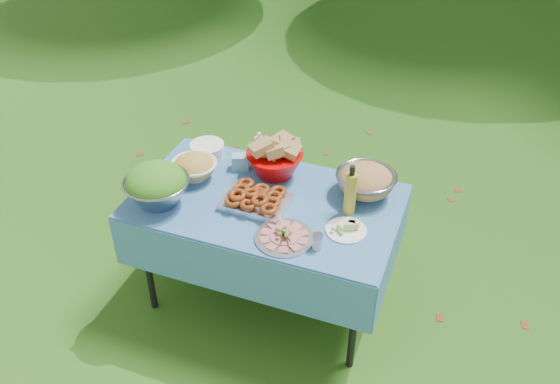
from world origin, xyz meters
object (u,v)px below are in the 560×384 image
Objects in this scene: salad_bowl at (156,185)px; plate_stack at (207,150)px; pasta_bowl_steel at (366,181)px; bread_bowl at (275,158)px; picnic_table at (266,251)px; oil_bottle at (351,190)px; charcuterie_platter at (284,233)px.

plate_stack is (0.04, 0.52, -0.08)m from salad_bowl.
salad_bowl is at bearing -155.30° from pasta_bowl_steel.
bread_bowl reaches higher than pasta_bowl_steel.
plate_stack is at bearing 149.66° from picnic_table.
bread_bowl is at bearing 43.82° from salad_bowl.
plate_stack is 0.99m from oil_bottle.
salad_bowl is at bearing 176.99° from charcuterie_platter.
oil_bottle is at bearing -101.58° from pasta_bowl_steel.
bread_bowl is 1.12× the size of oil_bottle.
charcuterie_platter is (0.75, -0.04, -0.08)m from salad_bowl.
bread_bowl reaches higher than plate_stack.
bread_bowl reaches higher than charcuterie_platter.
bread_bowl is at bearing 99.54° from picnic_table.
picnic_table is 4.77× the size of charcuterie_platter.
bread_bowl is (0.50, 0.48, -0.01)m from salad_bowl.
salad_bowl is at bearing -164.10° from oil_bottle.
picnic_table is 0.71m from plate_stack.
plate_stack is 0.46m from bread_bowl.
charcuterie_platter is 0.42m from oil_bottle.
picnic_table is at bearing 22.52° from salad_bowl.
bread_bowl is 1.00× the size of pasta_bowl_steel.
plate_stack is 1.00m from pasta_bowl_steel.
charcuterie_platter is (-0.29, -0.52, -0.05)m from pasta_bowl_steel.
oil_bottle is (-0.04, -0.19, 0.06)m from pasta_bowl_steel.
charcuterie_platter is (0.25, -0.52, -0.08)m from bread_bowl.
bread_bowl is at bearing 179.95° from pasta_bowl_steel.
picnic_table is 0.73m from pasta_bowl_steel.
oil_bottle is at bearing 15.90° from salad_bowl.
salad_bowl is 1.14m from pasta_bowl_steel.
plate_stack is at bearing 141.81° from charcuterie_platter.
oil_bottle is (0.46, 0.06, 0.53)m from picnic_table.
plate_stack is at bearing 175.32° from bread_bowl.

